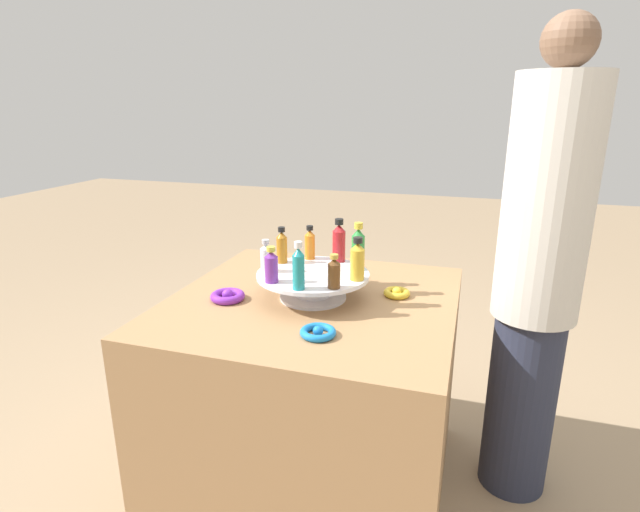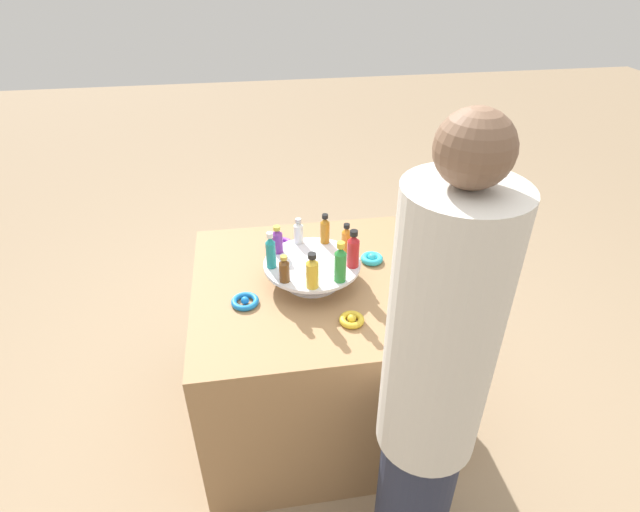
{
  "view_description": "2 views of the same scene",
  "coord_description": "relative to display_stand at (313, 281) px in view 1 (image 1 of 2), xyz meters",
  "views": [
    {
      "loc": [
        0.46,
        -1.41,
        1.31
      ],
      "look_at": [
        0.02,
        0.01,
        0.85
      ],
      "focal_mm": 28.0,
      "sensor_mm": 36.0,
      "label": 1
    },
    {
      "loc": [
        1.5,
        -0.21,
        1.81
      ],
      "look_at": [
        0.06,
        0.02,
        0.86
      ],
      "focal_mm": 28.0,
      "sensor_mm": 36.0,
      "label": 2
    }
  ],
  "objects": [
    {
      "name": "person_figure",
      "position": [
        0.68,
        0.21,
        0.02
      ],
      "size": [
        0.26,
        0.26,
        1.55
      ],
      "rotation": [
        0.0,
        0.0,
        -2.84
      ],
      "color": "#282D42",
      "rests_on": "ground_plane"
    },
    {
      "name": "display_stand",
      "position": [
        0.0,
        0.0,
        0.0
      ],
      "size": [
        0.36,
        0.36,
        0.09
      ],
      "color": "silver",
      "rests_on": "party_table"
    },
    {
      "name": "bottle_gold",
      "position": [
        0.15,
        -0.02,
        0.09
      ],
      "size": [
        0.04,
        0.04,
        0.13
      ],
      "color": "gold",
      "rests_on": "display_stand"
    },
    {
      "name": "bottle_red",
      "position": [
        0.05,
        0.14,
        0.1
      ],
      "size": [
        0.04,
        0.04,
        0.15
      ],
      "color": "#B21E23",
      "rests_on": "display_stand"
    },
    {
      "name": "bottle_purple",
      "position": [
        -0.09,
        -0.12,
        0.08
      ],
      "size": [
        0.04,
        0.04,
        0.11
      ],
      "color": "#702D93",
      "rests_on": "display_stand"
    },
    {
      "name": "bottle_clear",
      "position": [
        -0.15,
        -0.03,
        0.08
      ],
      "size": [
        0.04,
        0.04,
        0.1
      ],
      "color": "silver",
      "rests_on": "display_stand"
    },
    {
      "name": "bottle_teal",
      "position": [
        0.01,
        -0.15,
        0.09
      ],
      "size": [
        0.04,
        0.04,
        0.14
      ],
      "color": "teal",
      "rests_on": "display_stand"
    },
    {
      "name": "ribbon_bow_teal",
      "position": [
        -0.1,
        0.25,
        -0.04
      ],
      "size": [
        0.09,
        0.09,
        0.03
      ],
      "color": "#2DB7CC",
      "rests_on": "party_table"
    },
    {
      "name": "ribbon_bow_purple",
      "position": [
        -0.25,
        -0.1,
        -0.04
      ],
      "size": [
        0.11,
        0.11,
        0.04
      ],
      "color": "purple",
      "rests_on": "party_table"
    },
    {
      "name": "bottle_orange",
      "position": [
        -0.06,
        0.14,
        0.08
      ],
      "size": [
        0.04,
        0.04,
        0.12
      ],
      "color": "orange",
      "rests_on": "display_stand"
    },
    {
      "name": "ground_plane",
      "position": [
        0.0,
        0.0,
        -0.77
      ],
      "size": [
        12.0,
        12.0,
        0.0
      ],
      "primitive_type": "plane",
      "color": "#997F60"
    },
    {
      "name": "bottle_amber",
      "position": [
        -0.13,
        0.07,
        0.09
      ],
      "size": [
        0.04,
        0.04,
        0.12
      ],
      "color": "#AD6B19",
      "rests_on": "display_stand"
    },
    {
      "name": "party_table",
      "position": [
        0.0,
        0.0,
        -0.41
      ],
      "size": [
        0.89,
        0.89,
        0.71
      ],
      "color": "#9E754C",
      "rests_on": "ground_plane"
    },
    {
      "name": "bottle_brown",
      "position": [
        0.1,
        -0.11,
        0.08
      ],
      "size": [
        0.04,
        0.04,
        0.1
      ],
      "color": "brown",
      "rests_on": "display_stand"
    },
    {
      "name": "ribbon_bow_gold",
      "position": [
        0.25,
        0.1,
        -0.05
      ],
      "size": [
        0.09,
        0.09,
        0.03
      ],
      "color": "gold",
      "rests_on": "party_table"
    },
    {
      "name": "ribbon_bow_blue",
      "position": [
        0.1,
        -0.25,
        -0.05
      ],
      "size": [
        0.1,
        0.1,
        0.03
      ],
      "color": "blue",
      "rests_on": "party_table"
    },
    {
      "name": "bottle_green",
      "position": [
        0.13,
        0.08,
        0.1
      ],
      "size": [
        0.04,
        0.04,
        0.15
      ],
      "color": "#288438",
      "rests_on": "display_stand"
    }
  ]
}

